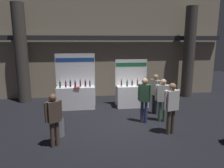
{
  "coord_description": "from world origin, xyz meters",
  "views": [
    {
      "loc": [
        -1.27,
        -7.47,
        3.1
      ],
      "look_at": [
        -0.19,
        0.95,
        1.36
      ],
      "focal_mm": 33.62,
      "sensor_mm": 36.0,
      "label": 1
    }
  ],
  "objects_px": {
    "exhibitor_booth_0": "(76,95)",
    "visitor_4": "(144,97)",
    "trash_bin": "(59,126)",
    "visitor_7": "(155,91)",
    "visitor_3": "(172,104)",
    "visitor_2": "(163,97)",
    "visitor_1": "(54,116)",
    "exhibitor_booth_1": "(132,94)"
  },
  "relations": [
    {
      "from": "visitor_2",
      "to": "visitor_7",
      "type": "bearing_deg",
      "value": 104.39
    },
    {
      "from": "visitor_2",
      "to": "visitor_3",
      "type": "xyz_separation_m",
      "value": [
        -0.12,
        -1.12,
        0.06
      ]
    },
    {
      "from": "trash_bin",
      "to": "visitor_4",
      "type": "height_order",
      "value": "visitor_4"
    },
    {
      "from": "visitor_1",
      "to": "exhibitor_booth_0",
      "type": "bearing_deg",
      "value": -127.92
    },
    {
      "from": "exhibitor_booth_0",
      "to": "visitor_1",
      "type": "height_order",
      "value": "exhibitor_booth_0"
    },
    {
      "from": "visitor_1",
      "to": "visitor_3",
      "type": "bearing_deg",
      "value": 155.75
    },
    {
      "from": "exhibitor_booth_1",
      "to": "visitor_1",
      "type": "bearing_deg",
      "value": -131.39
    },
    {
      "from": "exhibitor_booth_1",
      "to": "visitor_2",
      "type": "relative_size",
      "value": 1.33
    },
    {
      "from": "visitor_4",
      "to": "visitor_1",
      "type": "bearing_deg",
      "value": 53.88
    },
    {
      "from": "trash_bin",
      "to": "visitor_2",
      "type": "bearing_deg",
      "value": 11.87
    },
    {
      "from": "visitor_3",
      "to": "visitor_4",
      "type": "distance_m",
      "value": 1.25
    },
    {
      "from": "exhibitor_booth_1",
      "to": "visitor_4",
      "type": "distance_m",
      "value": 2.12
    },
    {
      "from": "visitor_2",
      "to": "visitor_4",
      "type": "distance_m",
      "value": 0.74
    },
    {
      "from": "visitor_1",
      "to": "visitor_2",
      "type": "distance_m",
      "value": 4.17
    },
    {
      "from": "trash_bin",
      "to": "visitor_3",
      "type": "bearing_deg",
      "value": -4.76
    },
    {
      "from": "exhibitor_booth_1",
      "to": "visitor_7",
      "type": "bearing_deg",
      "value": -56.47
    },
    {
      "from": "visitor_4",
      "to": "visitor_7",
      "type": "bearing_deg",
      "value": -99.91
    },
    {
      "from": "visitor_1",
      "to": "visitor_3",
      "type": "xyz_separation_m",
      "value": [
        3.76,
        0.4,
        0.11
      ]
    },
    {
      "from": "exhibitor_booth_1",
      "to": "exhibitor_booth_0",
      "type": "bearing_deg",
      "value": 178.66
    },
    {
      "from": "exhibitor_booth_0",
      "to": "visitor_4",
      "type": "distance_m",
      "value": 3.44
    },
    {
      "from": "exhibitor_booth_0",
      "to": "visitor_4",
      "type": "height_order",
      "value": "exhibitor_booth_0"
    },
    {
      "from": "visitor_3",
      "to": "visitor_4",
      "type": "bearing_deg",
      "value": 104.42
    },
    {
      "from": "visitor_7",
      "to": "trash_bin",
      "type": "bearing_deg",
      "value": -91.17
    },
    {
      "from": "visitor_4",
      "to": "visitor_7",
      "type": "distance_m",
      "value": 1.2
    },
    {
      "from": "visitor_3",
      "to": "visitor_2",
      "type": "bearing_deg",
      "value": 68.71
    },
    {
      "from": "exhibitor_booth_0",
      "to": "visitor_7",
      "type": "height_order",
      "value": "exhibitor_booth_0"
    },
    {
      "from": "exhibitor_booth_0",
      "to": "visitor_7",
      "type": "distance_m",
      "value": 3.64
    },
    {
      "from": "visitor_4",
      "to": "trash_bin",
      "type": "bearing_deg",
      "value": 42.66
    },
    {
      "from": "visitor_3",
      "to": "visitor_4",
      "type": "xyz_separation_m",
      "value": [
        -0.61,
        1.09,
        -0.03
      ]
    },
    {
      "from": "trash_bin",
      "to": "visitor_2",
      "type": "xyz_separation_m",
      "value": [
        3.85,
        0.81,
        0.67
      ]
    },
    {
      "from": "visitor_1",
      "to": "visitor_4",
      "type": "height_order",
      "value": "visitor_4"
    },
    {
      "from": "visitor_1",
      "to": "visitor_4",
      "type": "distance_m",
      "value": 3.48
    },
    {
      "from": "exhibitor_booth_0",
      "to": "visitor_2",
      "type": "height_order",
      "value": "exhibitor_booth_0"
    },
    {
      "from": "visitor_2",
      "to": "exhibitor_booth_0",
      "type": "bearing_deg",
      "value": 163.13
    },
    {
      "from": "visitor_3",
      "to": "visitor_4",
      "type": "height_order",
      "value": "visitor_3"
    },
    {
      "from": "exhibitor_booth_0",
      "to": "visitor_2",
      "type": "bearing_deg",
      "value": -31.82
    },
    {
      "from": "visitor_3",
      "to": "trash_bin",
      "type": "bearing_deg",
      "value": 160.27
    },
    {
      "from": "exhibitor_booth_1",
      "to": "visitor_2",
      "type": "height_order",
      "value": "exhibitor_booth_1"
    },
    {
      "from": "exhibitor_booth_0",
      "to": "visitor_3",
      "type": "relative_size",
      "value": 1.44
    },
    {
      "from": "visitor_3",
      "to": "visitor_1",
      "type": "bearing_deg",
      "value": 171.06
    },
    {
      "from": "trash_bin",
      "to": "visitor_1",
      "type": "bearing_deg",
      "value": -93.05
    },
    {
      "from": "visitor_1",
      "to": "visitor_4",
      "type": "relative_size",
      "value": 0.93
    }
  ]
}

